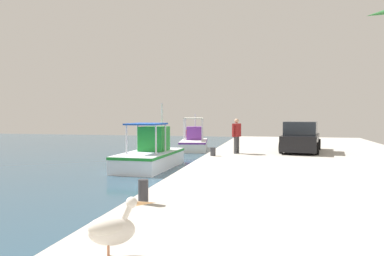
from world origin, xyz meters
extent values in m
cube|color=#BCB7AD|center=(0.00, -5.00, 0.40)|extent=(36.00, 10.00, 0.80)
cube|color=white|center=(3.56, 2.92, 0.42)|extent=(5.18, 2.31, 0.84)
cube|color=#1E8C2D|center=(3.56, 2.92, 0.76)|extent=(5.23, 2.35, 0.12)
cube|color=#1E8C2D|center=(4.20, 2.89, 1.47)|extent=(1.47, 1.33, 1.26)
cylinder|color=silver|center=(2.39, 2.20, 1.53)|extent=(0.08, 0.08, 1.39)
cylinder|color=silver|center=(2.44, 3.70, 1.53)|extent=(0.08, 0.08, 1.39)
cylinder|color=silver|center=(3.77, 2.16, 1.53)|extent=(0.08, 0.08, 1.39)
cylinder|color=silver|center=(3.82, 3.66, 1.53)|extent=(0.08, 0.08, 1.39)
cube|color=#1E4CB2|center=(3.10, 2.93, 2.26)|extent=(2.12, 1.64, 0.08)
cylinder|color=silver|center=(5.48, 2.85, 2.10)|extent=(0.10, 0.10, 2.52)
cube|color=white|center=(13.30, 2.74, 0.37)|extent=(4.90, 2.60, 0.75)
cube|color=#723399|center=(13.30, 2.74, 0.67)|extent=(4.95, 2.64, 0.12)
cube|color=#723399|center=(13.87, 2.83, 1.25)|extent=(1.47, 1.33, 1.00)
cylinder|color=silver|center=(12.36, 1.92, 1.57)|extent=(0.08, 0.08, 1.65)
cylinder|color=silver|center=(12.16, 3.24, 1.57)|extent=(0.08, 0.08, 1.65)
cylinder|color=silver|center=(13.61, 2.12, 1.57)|extent=(0.08, 0.08, 1.65)
cylinder|color=silver|center=(13.40, 3.43, 1.57)|extent=(0.08, 0.08, 1.65)
cube|color=silver|center=(12.88, 2.68, 2.43)|extent=(2.08, 1.67, 0.08)
cylinder|color=silver|center=(15.03, 3.01, 1.74)|extent=(0.10, 0.10, 1.98)
torus|color=orange|center=(13.87, 3.46, 1.25)|extent=(0.55, 0.18, 0.54)
cylinder|color=tan|center=(-9.65, -1.06, 0.91)|extent=(0.04, 0.04, 0.22)
cylinder|color=tan|center=(-9.54, -1.00, 0.91)|extent=(0.04, 0.04, 0.22)
ellipsoid|color=white|center=(-9.57, -1.07, 1.16)|extent=(0.57, 0.72, 0.40)
ellipsoid|color=silver|center=(-9.59, -1.03, 1.22)|extent=(0.57, 0.65, 0.28)
cylinder|color=white|center=(-9.49, -1.24, 1.38)|extent=(0.17, 0.21, 0.27)
sphere|color=white|center=(-9.45, -1.32, 1.54)|extent=(0.21, 0.21, 0.16)
cone|color=#F2B272|center=(-9.36, -1.50, 1.52)|extent=(0.20, 0.30, 0.07)
cylinder|color=#3F3F42|center=(4.16, -1.47, 1.22)|extent=(0.16, 0.16, 0.84)
cylinder|color=#3F3F42|center=(3.98, -1.38, 1.22)|extent=(0.16, 0.16, 0.84)
cube|color=maroon|center=(4.07, -1.42, 1.96)|extent=(0.51, 0.42, 0.65)
cylinder|color=maroon|center=(4.31, -1.55, 1.94)|extent=(0.10, 0.10, 0.61)
cylinder|color=maroon|center=(3.83, -1.29, 1.94)|extent=(0.10, 0.10, 0.61)
sphere|color=tan|center=(4.07, -1.42, 2.42)|extent=(0.22, 0.22, 0.22)
cylinder|color=black|center=(6.89, -5.61, 1.10)|extent=(0.62, 0.26, 0.60)
cylinder|color=black|center=(7.13, -3.93, 1.10)|extent=(0.62, 0.26, 0.60)
cylinder|color=black|center=(4.37, -5.26, 1.10)|extent=(0.62, 0.26, 0.60)
cylinder|color=black|center=(4.61, -3.58, 1.10)|extent=(0.62, 0.26, 0.60)
cube|color=black|center=(5.75, -4.59, 1.31)|extent=(4.30, 2.25, 0.76)
cube|color=#262D38|center=(5.60, -4.57, 2.03)|extent=(2.40, 1.85, 0.68)
cylinder|color=#333338|center=(-6.61, -0.45, 1.07)|extent=(0.22, 0.22, 0.53)
cylinder|color=#333338|center=(2.81, -0.45, 1.00)|extent=(0.25, 0.25, 0.39)
camera|label=1|loc=(-14.27, -3.26, 2.78)|focal=34.76mm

